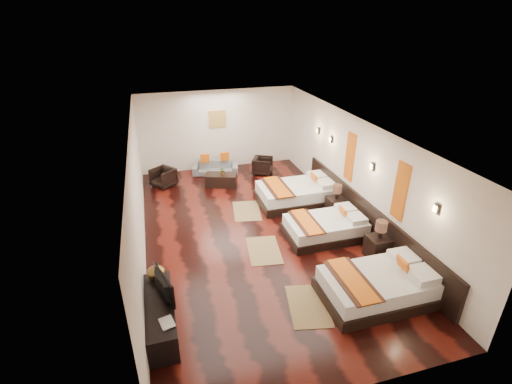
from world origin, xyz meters
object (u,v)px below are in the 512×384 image
object	(u,v)px
nightstand_b	(336,204)
sofa	(215,167)
nightstand_a	(378,245)
tv	(160,287)
coffee_table	(221,180)
tv_console	(161,315)
armchair_left	(163,177)
bed_mid	(326,227)
figurine	(156,270)
book	(160,325)
armchair_right	(263,166)
table_plant	(223,171)
bed_far	(297,193)
bed_near	(378,286)

from	to	relation	value
nightstand_b	sofa	distance (m)	4.73
nightstand_a	tv	xyz separation A→B (m)	(-4.90, -0.66, 0.45)
nightstand_b	coffee_table	size ratio (longest dim) A/B	0.92
tv_console	armchair_left	distance (m)	6.23
bed_mid	figurine	world-z (taller)	figurine
bed_mid	book	xyz separation A→B (m)	(-4.20, -2.53, 0.30)
nightstand_a	nightstand_b	bearing A→B (deg)	90.00
armchair_left	armchair_right	size ratio (longest dim) A/B	1.03
figurine	table_plant	xyz separation A→B (m)	(2.30, 5.00, -0.21)
nightstand_a	tv	world-z (taller)	tv
armchair_right	coffee_table	distance (m)	1.71
tv	table_plant	size ratio (longest dim) A/B	3.42
bed_far	figurine	size ratio (longest dim) A/B	6.46
sofa	table_plant	distance (m)	1.11
bed_far	tv	xyz separation A→B (m)	(-4.15, -3.79, 0.49)
bed_far	nightstand_a	size ratio (longest dim) A/B	2.38
figurine	table_plant	distance (m)	5.51
armchair_left	table_plant	distance (m)	1.95
figurine	table_plant	size ratio (longest dim) A/B	1.45
coffee_table	book	bearing A→B (deg)	-109.54
book	armchair_left	xyz separation A→B (m)	(0.42, 6.77, -0.25)
nightstand_b	tv_console	size ratio (longest dim) A/B	0.51
nightstand_a	figurine	distance (m)	4.96
bed_mid	nightstand_a	bearing A→B (deg)	-57.37
bed_mid	bed_far	world-z (taller)	bed_far
nightstand_b	table_plant	bearing A→B (deg)	133.31
nightstand_b	armchair_right	bearing A→B (deg)	107.93
bed_far	armchair_left	bearing A→B (deg)	148.80
bed_near	bed_far	world-z (taller)	bed_far
tv_console	tv	bearing A→B (deg)	70.29
bed_far	armchair_right	xyz separation A→B (m)	(-0.36, 2.40, -0.00)
nightstand_b	table_plant	xyz separation A→B (m)	(-2.65, 2.81, 0.20)
book	armchair_left	size ratio (longest dim) A/B	0.43
figurine	armchair_left	distance (m)	5.52
nightstand_a	nightstand_b	xyz separation A→B (m)	(-0.00, 2.13, -0.02)
book	figurine	bearing A→B (deg)	90.00
nightstand_b	figurine	distance (m)	5.43
bed_near	tv	size ratio (longest dim) A/B	2.60
bed_mid	figurine	bearing A→B (deg)	-163.51
armchair_left	nightstand_b	bearing A→B (deg)	15.56
figurine	bed_mid	bearing A→B (deg)	16.49
bed_near	figurine	bearing A→B (deg)	165.04
bed_near	sofa	distance (m)	7.46
bed_near	sofa	size ratio (longest dim) A/B	1.40
nightstand_a	armchair_left	bearing A→B (deg)	129.87
book	armchair_right	world-z (taller)	armchair_right
coffee_table	bed_far	bearing A→B (deg)	-42.91
nightstand_b	book	distance (m)	6.05
nightstand_a	figurine	world-z (taller)	nightstand_a
bed_mid	coffee_table	size ratio (longest dim) A/B	2.00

